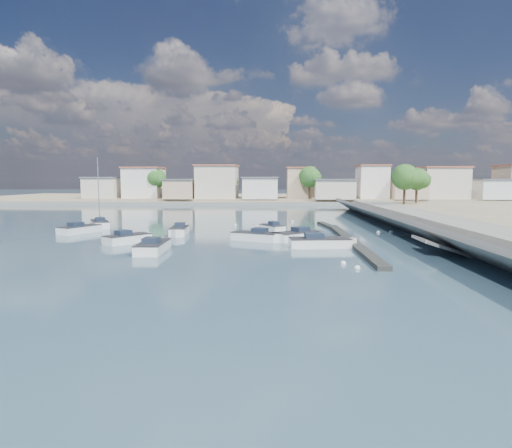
% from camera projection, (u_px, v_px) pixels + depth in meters
% --- Properties ---
extents(ground, '(400.00, 400.00, 0.00)m').
position_uv_depth(ground, '(277.00, 216.00, 71.12)').
color(ground, '#345569').
rests_on(ground, ground).
extents(seawall_walkway, '(5.00, 90.00, 1.80)m').
position_uv_depth(seawall_walkway, '(460.00, 230.00, 43.36)').
color(seawall_walkway, slate).
rests_on(seawall_walkway, ground).
extents(breakwater, '(2.00, 31.02, 0.35)m').
position_uv_depth(breakwater, '(345.00, 237.00, 43.65)').
color(breakwater, black).
rests_on(breakwater, ground).
extents(far_shore_land, '(160.00, 40.00, 1.40)m').
position_uv_depth(far_shore_land, '(276.00, 198.00, 122.72)').
color(far_shore_land, gray).
rests_on(far_shore_land, ground).
extents(far_shore_quay, '(160.00, 2.50, 0.80)m').
position_uv_depth(far_shore_quay, '(276.00, 204.00, 101.89)').
color(far_shore_quay, slate).
rests_on(far_shore_quay, ground).
extents(far_town, '(113.01, 12.80, 8.35)m').
position_uv_depth(far_town, '(319.00, 184.00, 106.82)').
color(far_town, beige).
rests_on(far_town, far_shore_land).
extents(shore_trees, '(74.56, 38.32, 7.92)m').
position_uv_depth(shore_trees, '(313.00, 179.00, 98.04)').
color(shore_trees, '#38281E').
rests_on(shore_trees, ground).
extents(motorboat_a, '(2.23, 5.80, 1.48)m').
position_uv_depth(motorboat_a, '(154.00, 247.00, 36.02)').
color(motorboat_a, white).
rests_on(motorboat_a, ground).
extents(motorboat_b, '(4.08, 4.58, 1.48)m').
position_uv_depth(motorboat_b, '(130.00, 239.00, 40.87)').
color(motorboat_b, white).
rests_on(motorboat_b, ground).
extents(motorboat_c, '(5.22, 3.59, 1.48)m').
position_uv_depth(motorboat_c, '(253.00, 236.00, 42.61)').
color(motorboat_c, white).
rests_on(motorboat_c, ground).
extents(motorboat_d, '(5.22, 4.84, 1.48)m').
position_uv_depth(motorboat_d, '(295.00, 236.00, 42.72)').
color(motorboat_d, white).
rests_on(motorboat_d, ground).
extents(motorboat_e, '(3.79, 5.27, 1.48)m').
position_uv_depth(motorboat_e, '(82.00, 230.00, 48.63)').
color(motorboat_e, white).
rests_on(motorboat_e, ground).
extents(motorboat_f, '(3.17, 3.92, 1.48)m').
position_uv_depth(motorboat_f, '(271.00, 229.00, 49.59)').
color(motorboat_f, white).
rests_on(motorboat_f, ground).
extents(motorboat_g, '(2.02, 4.97, 1.48)m').
position_uv_depth(motorboat_g, '(179.00, 231.00, 46.90)').
color(motorboat_g, white).
rests_on(motorboat_g, ground).
extents(motorboat_h, '(6.14, 2.69, 1.48)m').
position_uv_depth(motorboat_h, '(323.00, 243.00, 38.28)').
color(motorboat_h, white).
rests_on(motorboat_h, ground).
extents(sailboat, '(4.22, 5.76, 9.00)m').
position_uv_depth(sailboat, '(100.00, 224.00, 54.79)').
color(sailboat, white).
rests_on(sailboat, ground).
extents(mooring_buoys, '(18.91, 32.43, 0.41)m').
position_uv_depth(mooring_buoys, '(326.00, 236.00, 45.69)').
color(mooring_buoys, white).
rests_on(mooring_buoys, ground).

